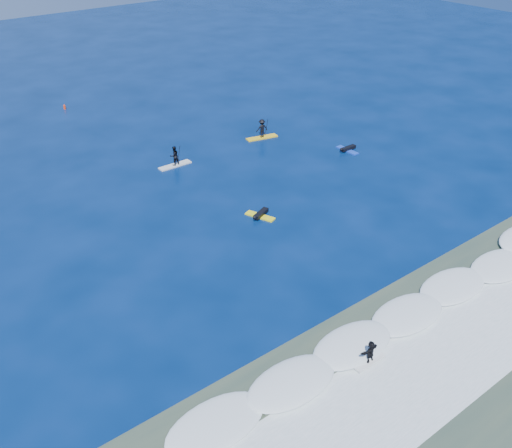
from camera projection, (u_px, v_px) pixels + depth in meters
ground at (274, 243)px, 36.44m from camera, size 160.00×160.00×0.00m
shallow_water at (461, 370)px, 26.97m from camera, size 90.00×13.00×0.01m
breaking_wave at (395, 325)px, 29.67m from camera, size 40.00×6.00×0.30m
whitewater at (443, 358)px, 27.65m from camera, size 34.00×5.00×0.02m
sup_paddler_center at (174, 158)px, 45.86m from camera, size 2.77×0.70×1.95m
sup_paddler_right at (262, 130)px, 50.81m from camera, size 2.97×1.35×2.02m
prone_paddler_near at (260, 215)px, 39.17m from camera, size 1.66×2.20×0.45m
prone_paddler_far at (347, 149)px, 48.74m from camera, size 1.74×2.19×0.46m
wave_surfer at (370, 353)px, 26.91m from camera, size 1.75×0.48×1.27m
marker_buoy at (65, 107)px, 57.53m from camera, size 0.24×0.24×0.57m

